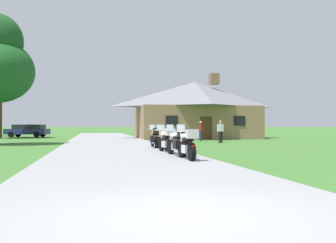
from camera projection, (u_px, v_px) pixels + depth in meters
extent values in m
plane|color=#386628|center=(113.00, 146.00, 25.18)|extent=(500.00, 500.00, 0.00)
cube|color=gray|center=(114.00, 147.00, 23.21)|extent=(6.40, 80.00, 0.06)
cylinder|color=black|center=(181.00, 149.00, 15.33)|extent=(0.13, 0.64, 0.64)
cylinder|color=black|center=(192.00, 152.00, 13.93)|extent=(0.18, 0.65, 0.64)
cube|color=silver|center=(186.00, 149.00, 14.61)|extent=(0.28, 0.57, 0.30)
ellipsoid|color=#B2B5BC|center=(185.00, 137.00, 14.87)|extent=(0.32, 0.53, 0.26)
cube|color=black|center=(188.00, 140.00, 14.42)|extent=(0.30, 0.53, 0.10)
cylinder|color=silver|center=(182.00, 132.00, 15.30)|extent=(0.66, 0.06, 0.03)
cylinder|color=silver|center=(181.00, 140.00, 15.33)|extent=(0.07, 0.24, 0.73)
cube|color=#B2BCC6|center=(181.00, 128.00, 15.40)|extent=(0.32, 0.12, 0.27)
sphere|color=silver|center=(182.00, 135.00, 15.30)|extent=(0.11, 0.11, 0.11)
cube|color=#B7B7BC|center=(192.00, 134.00, 13.88)|extent=(0.41, 0.37, 0.32)
cube|color=red|center=(193.00, 146.00, 13.72)|extent=(0.14, 0.03, 0.06)
cylinder|color=silver|center=(193.00, 154.00, 14.27)|extent=(0.09, 0.55, 0.07)
cylinder|color=black|center=(171.00, 147.00, 17.13)|extent=(0.21, 0.65, 0.64)
cylinder|color=black|center=(183.00, 149.00, 15.77)|extent=(0.25, 0.66, 0.64)
cube|color=silver|center=(177.00, 146.00, 16.43)|extent=(0.34, 0.59, 0.30)
ellipsoid|color=silver|center=(174.00, 136.00, 16.68)|extent=(0.38, 0.56, 0.26)
cube|color=black|center=(178.00, 138.00, 16.25)|extent=(0.36, 0.56, 0.10)
cylinder|color=silver|center=(171.00, 131.00, 17.10)|extent=(0.66, 0.13, 0.03)
cylinder|color=silver|center=(171.00, 139.00, 17.13)|extent=(0.10, 0.24, 0.73)
cube|color=#B2BCC6|center=(170.00, 128.00, 17.19)|extent=(0.33, 0.16, 0.27)
sphere|color=silver|center=(171.00, 134.00, 17.10)|extent=(0.11, 0.11, 0.11)
cube|color=black|center=(183.00, 133.00, 15.73)|extent=(0.45, 0.42, 0.32)
cube|color=red|center=(185.00, 143.00, 15.57)|extent=(0.14, 0.05, 0.06)
cylinder|color=silver|center=(183.00, 151.00, 16.12)|extent=(0.15, 0.55, 0.07)
cube|color=black|center=(176.00, 144.00, 15.73)|extent=(0.26, 0.43, 0.36)
cube|color=black|center=(188.00, 144.00, 15.91)|extent=(0.26, 0.43, 0.36)
cylinder|color=black|center=(161.00, 145.00, 19.13)|extent=(0.18, 0.65, 0.64)
cylinder|color=black|center=(170.00, 146.00, 17.76)|extent=(0.22, 0.65, 0.64)
cube|color=silver|center=(166.00, 144.00, 18.43)|extent=(0.32, 0.58, 0.30)
ellipsoid|color=silver|center=(164.00, 134.00, 18.68)|extent=(0.35, 0.55, 0.26)
cube|color=black|center=(167.00, 137.00, 18.24)|extent=(0.33, 0.55, 0.10)
cylinder|color=silver|center=(162.00, 130.00, 19.10)|extent=(0.66, 0.10, 0.03)
cylinder|color=silver|center=(161.00, 137.00, 19.14)|extent=(0.08, 0.24, 0.73)
cube|color=#B2BCC6|center=(161.00, 127.00, 19.20)|extent=(0.33, 0.14, 0.27)
sphere|color=silver|center=(162.00, 133.00, 19.10)|extent=(0.11, 0.11, 0.11)
cube|color=#B7B7BC|center=(170.00, 132.00, 17.71)|extent=(0.44, 0.40, 0.32)
cube|color=red|center=(172.00, 141.00, 17.55)|extent=(0.14, 0.04, 0.06)
cylinder|color=silver|center=(171.00, 148.00, 18.10)|extent=(0.13, 0.55, 0.07)
cylinder|color=black|center=(160.00, 143.00, 21.11)|extent=(0.15, 0.65, 0.64)
cylinder|color=black|center=(167.00, 144.00, 19.71)|extent=(0.20, 0.65, 0.64)
cube|color=silver|center=(163.00, 142.00, 20.39)|extent=(0.30, 0.58, 0.30)
ellipsoid|color=orange|center=(162.00, 134.00, 20.65)|extent=(0.33, 0.54, 0.26)
cube|color=black|center=(164.00, 135.00, 20.20)|extent=(0.31, 0.54, 0.10)
cylinder|color=silver|center=(160.00, 130.00, 21.07)|extent=(0.66, 0.08, 0.03)
cylinder|color=silver|center=(160.00, 136.00, 21.11)|extent=(0.08, 0.24, 0.73)
cube|color=#B2BCC6|center=(160.00, 127.00, 21.17)|extent=(0.33, 0.13, 0.27)
sphere|color=silver|center=(160.00, 132.00, 21.07)|extent=(0.11, 0.11, 0.11)
cube|color=silver|center=(167.00, 131.00, 19.67)|extent=(0.42, 0.39, 0.32)
cube|color=red|center=(168.00, 140.00, 19.50)|extent=(0.14, 0.04, 0.06)
cylinder|color=silver|center=(168.00, 146.00, 20.06)|extent=(0.11, 0.55, 0.07)
cylinder|color=black|center=(152.00, 141.00, 23.09)|extent=(0.12, 0.64, 0.64)
cylinder|color=black|center=(157.00, 142.00, 21.68)|extent=(0.17, 0.64, 0.64)
cube|color=silver|center=(155.00, 141.00, 22.37)|extent=(0.27, 0.57, 0.30)
ellipsoid|color=orange|center=(154.00, 133.00, 22.63)|extent=(0.31, 0.53, 0.26)
cube|color=black|center=(155.00, 135.00, 22.18)|extent=(0.29, 0.53, 0.10)
cylinder|color=silver|center=(153.00, 129.00, 23.06)|extent=(0.66, 0.05, 0.03)
cylinder|color=silver|center=(152.00, 135.00, 23.09)|extent=(0.07, 0.24, 0.73)
cube|color=#B2BCC6|center=(152.00, 127.00, 23.16)|extent=(0.32, 0.12, 0.27)
sphere|color=silver|center=(153.00, 132.00, 23.06)|extent=(0.11, 0.11, 0.11)
cube|color=black|center=(157.00, 131.00, 21.64)|extent=(0.41, 0.37, 0.32)
cube|color=red|center=(158.00, 138.00, 21.47)|extent=(0.14, 0.03, 0.06)
cylinder|color=silver|center=(158.00, 144.00, 22.02)|extent=(0.08, 0.55, 0.07)
cube|color=black|center=(152.00, 139.00, 21.68)|extent=(0.21, 0.40, 0.36)
cube|color=black|center=(161.00, 139.00, 21.79)|extent=(0.21, 0.40, 0.36)
cube|color=#896B4C|center=(195.00, 123.00, 39.83)|extent=(11.47, 8.17, 3.17)
pyramid|color=slate|center=(195.00, 95.00, 39.86)|extent=(12.16, 8.67, 2.55)
cube|color=brown|center=(214.00, 79.00, 40.26)|extent=(0.90, 0.90, 1.10)
cube|color=#472D19|center=(206.00, 128.00, 35.78)|extent=(1.10, 0.08, 2.10)
cube|color=black|center=(172.00, 121.00, 35.19)|extent=(1.10, 0.06, 0.90)
cube|color=black|center=(239.00, 121.00, 36.39)|extent=(1.10, 0.06, 0.90)
cylinder|color=navy|center=(201.00, 136.00, 32.34)|extent=(0.14, 0.14, 0.86)
cylinder|color=navy|center=(201.00, 136.00, 32.52)|extent=(0.14, 0.14, 0.86)
cube|color=#A8231E|center=(201.00, 127.00, 32.44)|extent=(0.27, 0.39, 0.56)
cylinder|color=#A8231E|center=(201.00, 128.00, 32.21)|extent=(0.09, 0.09, 0.58)
cylinder|color=#A8231E|center=(200.00, 128.00, 32.67)|extent=(0.09, 0.09, 0.58)
sphere|color=tan|center=(201.00, 122.00, 32.44)|extent=(0.21, 0.21, 0.21)
cylinder|color=black|center=(222.00, 137.00, 29.41)|extent=(0.14, 0.14, 0.86)
cylinder|color=black|center=(220.00, 137.00, 29.34)|extent=(0.14, 0.14, 0.86)
cube|color=silver|center=(221.00, 128.00, 29.38)|extent=(0.40, 0.29, 0.56)
cylinder|color=silver|center=(223.00, 128.00, 29.47)|extent=(0.09, 0.09, 0.58)
cylinder|color=silver|center=(218.00, 128.00, 29.30)|extent=(0.09, 0.09, 0.58)
sphere|color=tan|center=(221.00, 122.00, 29.39)|extent=(0.21, 0.21, 0.21)
cylinder|color=#B2AD99|center=(221.00, 121.00, 29.39)|extent=(0.22, 0.22, 0.05)
cylinder|color=#422D19|center=(0.00, 113.00, 38.97)|extent=(0.44, 0.44, 5.14)
ellipsoid|color=#194C1E|center=(0.00, 73.00, 39.01)|extent=(4.95, 4.95, 4.21)
ellipsoid|color=#16441B|center=(0.00, 53.00, 39.03)|extent=(3.46, 3.46, 3.71)
cube|color=navy|center=(27.00, 132.00, 43.44)|extent=(4.92, 2.95, 0.60)
cube|color=black|center=(29.00, 127.00, 43.43)|extent=(3.53, 2.38, 0.48)
cylinder|color=black|center=(11.00, 134.00, 42.69)|extent=(0.67, 0.38, 0.64)
cylinder|color=black|center=(18.00, 134.00, 44.38)|extent=(0.67, 0.38, 0.64)
cylinder|color=black|center=(37.00, 134.00, 42.50)|extent=(0.67, 0.38, 0.64)
cylinder|color=black|center=(43.00, 134.00, 44.19)|extent=(0.67, 0.38, 0.64)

